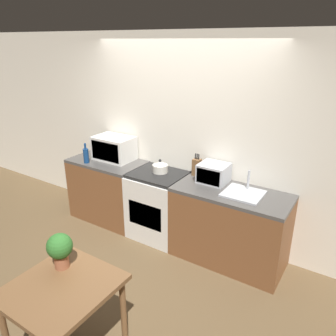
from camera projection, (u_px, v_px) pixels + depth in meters
name	position (u px, v px, depth m)	size (l,w,h in m)	color
ground_plane	(132.00, 266.00, 3.85)	(16.00, 16.00, 0.00)	brown
wall_back	(181.00, 138.00, 4.23)	(10.00, 0.06, 2.60)	silver
counter_left_run	(109.00, 189.00, 4.77)	(1.07, 0.62, 0.90)	brown
counter_right_run	(229.00, 226.00, 3.83)	(1.31, 0.62, 0.90)	brown
stove_range	(158.00, 205.00, 4.33)	(0.69, 0.62, 0.90)	silver
kettle	(160.00, 167.00, 4.18)	(0.20, 0.20, 0.17)	beige
microwave	(114.00, 148.00, 4.60)	(0.55, 0.38, 0.33)	silver
bottle	(86.00, 155.00, 4.49)	(0.07, 0.07, 0.28)	navy
knife_block	(197.00, 167.00, 4.07)	(0.09, 0.09, 0.28)	brown
toaster_oven	(214.00, 173.00, 3.88)	(0.33, 0.31, 0.23)	#ADAFB5
sink_basin	(243.00, 193.00, 3.60)	(0.42, 0.39, 0.24)	#ADAFB5
dining_table	(63.00, 298.00, 2.49)	(0.73, 0.77, 0.77)	brown
potted_plant	(60.00, 248.00, 2.58)	(0.21, 0.21, 0.30)	#9E5B3D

